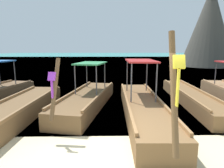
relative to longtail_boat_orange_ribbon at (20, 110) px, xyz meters
The scene contains 7 objects.
ground 4.38m from the longtail_boat_orange_ribbon, 36.96° to the right, with size 120.00×120.00×0.00m, color beige.
sea_water 58.50m from the longtail_boat_orange_ribbon, 86.58° to the left, with size 120.00×120.00×0.00m, color teal.
longtail_boat_orange_ribbon is the anchor object (origin of this frame).
longtail_boat_violet_ribbon 2.73m from the longtail_boat_orange_ribbon, 28.40° to the left, with size 2.42×6.13×2.32m.
longtail_boat_yellow_ribbon 4.65m from the longtail_boat_orange_ribbon, ahead, with size 1.43×7.18×2.93m.
longtail_boat_turquoise_ribbon 7.50m from the longtail_boat_orange_ribbon, 13.87° to the left, with size 1.40×7.33×2.68m.
karst_rock 28.83m from the longtail_boat_orange_ribbon, 49.74° to the left, with size 8.05×7.56×11.70m.
Camera 1 is at (-0.14, -4.27, 2.58)m, focal length 30.36 mm.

